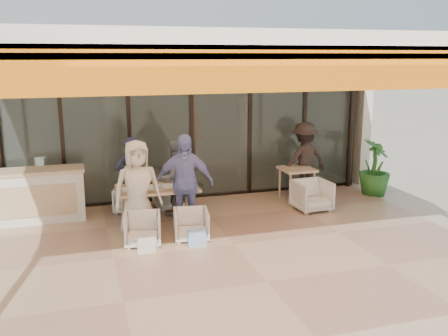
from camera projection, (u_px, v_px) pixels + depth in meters
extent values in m
plane|color=#C6B293|center=(234.00, 246.00, 8.44)|extent=(70.00, 70.00, 0.00)
cube|color=tan|center=(234.00, 245.00, 8.44)|extent=(8.00, 6.00, 0.01)
cube|color=silver|center=(235.00, 45.00, 7.71)|extent=(8.00, 6.00, 0.20)
cube|color=orange|center=(326.00, 68.00, 5.03)|extent=(8.00, 0.12, 0.45)
cube|color=#EB5113|center=(297.00, 56.00, 5.65)|extent=(8.00, 1.50, 0.06)
cylinder|color=black|center=(351.00, 122.00, 11.88)|extent=(0.12, 0.12, 3.20)
cube|color=#9EADA3|center=(192.00, 128.00, 10.88)|extent=(8.00, 0.03, 3.20)
cube|color=black|center=(193.00, 197.00, 11.23)|extent=(8.00, 0.10, 0.08)
cube|color=black|center=(190.00, 55.00, 10.54)|extent=(8.00, 0.10, 0.08)
cube|color=black|center=(62.00, 133.00, 10.11)|extent=(0.08, 0.10, 3.20)
cube|color=black|center=(129.00, 131.00, 10.50)|extent=(0.08, 0.10, 3.20)
cube|color=black|center=(192.00, 128.00, 10.88)|extent=(0.08, 0.10, 3.20)
cube|color=black|center=(250.00, 125.00, 11.27)|extent=(0.08, 0.10, 3.20)
cube|color=black|center=(304.00, 123.00, 11.65)|extent=(0.08, 0.10, 3.20)
cube|color=black|center=(353.00, 121.00, 12.02)|extent=(0.08, 0.10, 3.20)
cube|color=silver|center=(163.00, 108.00, 14.13)|extent=(9.00, 0.25, 3.40)
cube|color=silver|center=(332.00, 109.00, 13.75)|extent=(0.25, 3.50, 3.40)
cube|color=silver|center=(174.00, 45.00, 12.12)|extent=(9.00, 3.50, 0.25)
cube|color=#DAB285|center=(177.00, 180.00, 12.87)|extent=(8.00, 3.50, 0.02)
cylinder|color=silver|center=(111.00, 126.00, 11.94)|extent=(0.40, 0.40, 3.00)
cylinder|color=silver|center=(245.00, 121.00, 12.91)|extent=(0.40, 0.40, 3.00)
cylinder|color=black|center=(127.00, 62.00, 11.35)|extent=(0.03, 0.03, 0.70)
cube|color=black|center=(128.00, 82.00, 11.45)|extent=(0.30, 0.30, 0.40)
sphere|color=#FFBF72|center=(128.00, 82.00, 11.45)|extent=(0.18, 0.18, 0.18)
cylinder|color=black|center=(270.00, 61.00, 12.35)|extent=(0.03, 0.03, 0.70)
cube|color=black|center=(270.00, 80.00, 12.45)|extent=(0.30, 0.30, 0.40)
sphere|color=#FFBF72|center=(270.00, 80.00, 12.45)|extent=(0.18, 0.18, 0.18)
cylinder|color=black|center=(195.00, 185.00, 12.24)|extent=(0.40, 0.40, 0.05)
cylinder|color=black|center=(194.00, 144.00, 12.02)|extent=(0.04, 0.04, 2.10)
cone|color=#D56112|center=(194.00, 118.00, 11.88)|extent=(0.32, 0.32, 1.10)
cube|color=silver|center=(36.00, 197.00, 9.55)|extent=(1.80, 0.60, 1.00)
cube|color=#DAB285|center=(33.00, 171.00, 9.43)|extent=(1.85, 0.65, 0.06)
cube|color=#DAB285|center=(35.00, 201.00, 9.26)|extent=(1.50, 0.02, 0.60)
cube|color=#DAB285|center=(157.00, 188.00, 9.33)|extent=(1.50, 0.90, 0.05)
cube|color=white|center=(157.00, 187.00, 9.32)|extent=(1.30, 0.35, 0.01)
cylinder|color=#DAB285|center=(127.00, 215.00, 8.93)|extent=(0.06, 0.06, 0.70)
cylinder|color=#DAB285|center=(194.00, 209.00, 9.29)|extent=(0.06, 0.06, 0.70)
cylinder|color=#DAB285|center=(123.00, 205.00, 9.53)|extent=(0.06, 0.06, 0.70)
cylinder|color=#DAB285|center=(186.00, 200.00, 9.89)|extent=(0.06, 0.06, 0.70)
cylinder|color=white|center=(134.00, 188.00, 9.04)|extent=(0.06, 0.06, 0.11)
cylinder|color=white|center=(142.00, 182.00, 9.42)|extent=(0.06, 0.06, 0.11)
cylinder|color=white|center=(161.00, 185.00, 9.23)|extent=(0.06, 0.06, 0.11)
cylinder|color=white|center=(171.00, 180.00, 9.56)|extent=(0.06, 0.06, 0.11)
cylinder|color=white|center=(186.00, 184.00, 9.27)|extent=(0.06, 0.06, 0.11)
cylinder|color=brown|center=(126.00, 183.00, 9.29)|extent=(0.07, 0.07, 0.16)
cylinder|color=black|center=(149.00, 179.00, 9.54)|extent=(0.09, 0.09, 0.17)
cylinder|color=black|center=(149.00, 175.00, 9.52)|extent=(0.10, 0.10, 0.01)
cylinder|color=white|center=(135.00, 192.00, 8.91)|extent=(0.22, 0.22, 0.01)
cylinder|color=white|center=(184.00, 189.00, 9.17)|extent=(0.22, 0.22, 0.01)
cylinder|color=white|center=(131.00, 184.00, 9.49)|extent=(0.22, 0.22, 0.01)
cylinder|color=white|center=(177.00, 181.00, 9.75)|extent=(0.22, 0.22, 0.01)
imported|color=white|center=(130.00, 198.00, 10.19)|extent=(0.73, 0.70, 0.60)
imported|color=white|center=(170.00, 194.00, 10.42)|extent=(0.69, 0.65, 0.64)
imported|color=white|center=(143.00, 228.00, 8.41)|extent=(0.68, 0.65, 0.62)
imported|color=white|center=(191.00, 223.00, 8.65)|extent=(0.66, 0.63, 0.60)
imported|color=#171F33|center=(132.00, 179.00, 9.61)|extent=(0.66, 0.50, 1.64)
imported|color=slate|center=(175.00, 178.00, 9.86)|extent=(0.87, 0.75, 1.54)
imported|color=beige|center=(138.00, 189.00, 8.76)|extent=(0.89, 0.63, 1.72)
imported|color=#727BBF|center=(184.00, 183.00, 8.99)|extent=(1.13, 0.69, 1.80)
cube|color=silver|center=(146.00, 244.00, 8.07)|extent=(0.30, 0.10, 0.34)
cube|color=#99BFD8|center=(197.00, 238.00, 8.31)|extent=(0.30, 0.10, 0.34)
cube|color=#DAB285|center=(297.00, 169.00, 10.90)|extent=(0.70, 0.70, 0.05)
cylinder|color=#DAB285|center=(290.00, 190.00, 10.64)|extent=(0.05, 0.05, 0.70)
cylinder|color=#DAB285|center=(314.00, 188.00, 10.80)|extent=(0.05, 0.05, 0.70)
cylinder|color=#DAB285|center=(280.00, 183.00, 11.16)|extent=(0.05, 0.05, 0.70)
cylinder|color=#DAB285|center=(302.00, 182.00, 11.32)|extent=(0.05, 0.05, 0.70)
imported|color=white|center=(312.00, 194.00, 10.28)|extent=(0.73, 0.69, 0.71)
imported|color=black|center=(304.00, 160.00, 11.24)|extent=(1.16, 0.74, 1.70)
imported|color=#1E5919|center=(375.00, 168.00, 11.39)|extent=(1.02, 1.02, 1.29)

